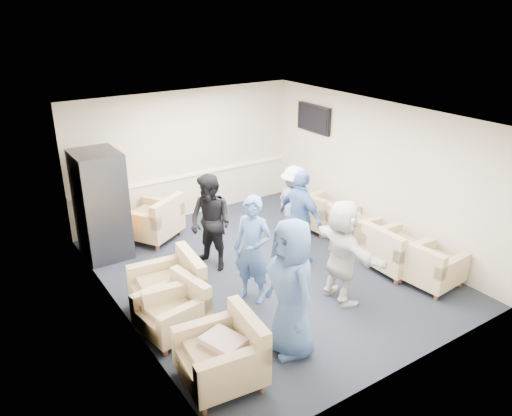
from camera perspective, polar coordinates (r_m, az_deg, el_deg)
floor at (r=8.72m, az=1.16°, el=-7.20°), size 6.00×6.00×0.00m
ceiling at (r=7.75m, az=1.32°, el=10.42°), size 6.00×6.00×0.00m
back_wall at (r=10.61m, az=-8.06°, el=6.01°), size 5.00×0.02×2.70m
front_wall at (r=6.16m, az=17.44°, el=-7.49°), size 5.00×0.02×2.70m
left_wall at (r=7.13m, az=-15.56°, el=-3.00°), size 0.02×6.00×2.70m
right_wall at (r=9.70m, az=13.51°, el=4.03°), size 0.02×6.00×2.70m
chair_rail at (r=10.73m, az=-7.88°, el=3.68°), size 4.98×0.04×0.06m
tv at (r=10.74m, az=6.61°, el=10.12°), size 0.10×1.00×0.58m
armchair_left_near at (r=6.29m, az=-3.55°, el=-16.53°), size 1.01×1.01×0.73m
armchair_left_mid at (r=7.18m, az=-9.26°, el=-11.59°), size 0.94×0.94×0.66m
armchair_left_far at (r=7.60m, az=-9.64°, el=-9.13°), size 1.03×1.03×0.75m
armchair_right_near at (r=8.62m, az=19.26°, el=-6.46°), size 0.89×0.89×0.66m
armchair_right_midnear at (r=8.90m, az=15.52°, el=-4.87°), size 0.90×0.90×0.71m
armchair_right_midfar at (r=9.75m, az=10.70°, el=-2.19°), size 0.88×0.88×0.63m
armchair_right_far at (r=10.24m, az=7.24°, el=-0.59°), size 0.92×0.92×0.68m
armchair_corner at (r=9.88m, az=-11.53°, el=-1.51°), size 1.30×1.30×0.75m
vending_machine at (r=9.30m, az=-17.28°, el=0.36°), size 0.79×0.93×1.96m
backpack at (r=7.87m, az=-6.49°, el=-9.08°), size 0.30×0.26×0.43m
pillow at (r=6.17m, az=-3.74°, el=-15.16°), size 0.50×0.58×0.14m
person_front_left at (r=6.44m, az=4.06°, el=-9.14°), size 0.74×1.01×1.89m
person_mid_left at (r=7.56m, az=-0.37°, el=-4.79°), size 0.67×0.74×1.71m
person_back_left at (r=8.51m, az=-5.21°, el=-1.71°), size 0.88×0.99×1.69m
person_back_right at (r=9.53m, az=4.38°, el=0.45°), size 0.66×1.02×1.50m
person_mid_right at (r=8.68m, az=5.11°, el=-1.14°), size 0.50×1.03×1.70m
person_front_right at (r=7.67m, az=9.86°, el=-4.92°), size 0.63×1.58×1.66m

